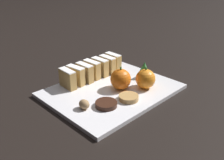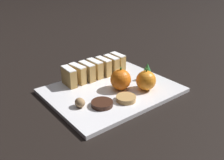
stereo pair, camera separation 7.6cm
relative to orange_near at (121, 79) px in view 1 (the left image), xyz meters
name	(u,v)px [view 1 (the left image)]	position (x,y,z in m)	size (l,w,h in m)	color
ground_plane	(112,92)	(-0.02, -0.02, -0.04)	(6.00, 6.00, 0.00)	black
serving_platter	(112,90)	(-0.02, -0.02, -0.04)	(0.30, 0.39, 0.01)	white
stollen_slice_front	(68,79)	(-0.12, -0.11, 0.00)	(0.07, 0.03, 0.06)	tan
stollen_slice_second	(76,75)	(-0.12, -0.08, 0.00)	(0.07, 0.03, 0.06)	tan
stollen_slice_third	(85,73)	(-0.12, -0.04, 0.00)	(0.07, 0.03, 0.06)	tan
stollen_slice_fourth	(92,69)	(-0.13, -0.01, 0.00)	(0.07, 0.03, 0.06)	tan
stollen_slice_fifth	(100,67)	(-0.12, 0.02, 0.00)	(0.07, 0.03, 0.06)	tan
stollen_slice_sixth	(107,65)	(-0.12, 0.06, 0.00)	(0.06, 0.02, 0.06)	tan
stollen_slice_back	(113,62)	(-0.13, 0.09, 0.00)	(0.06, 0.02, 0.06)	tan
orange_near	(121,79)	(0.00, 0.00, 0.00)	(0.06, 0.06, 0.07)	orange
orange_far	(145,79)	(0.05, 0.06, 0.00)	(0.06, 0.06, 0.07)	orange
walnut	(84,104)	(0.01, -0.15, -0.02)	(0.03, 0.03, 0.03)	#9E7A51
chocolate_cookie	(106,104)	(0.05, -0.10, -0.03)	(0.06, 0.06, 0.01)	#381E14
gingerbread_cookie	(129,98)	(0.07, -0.03, -0.03)	(0.06, 0.06, 0.01)	tan
evergreen_sprig	(144,70)	(0.00, 0.12, 0.00)	(0.05, 0.05, 0.06)	#2D7538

